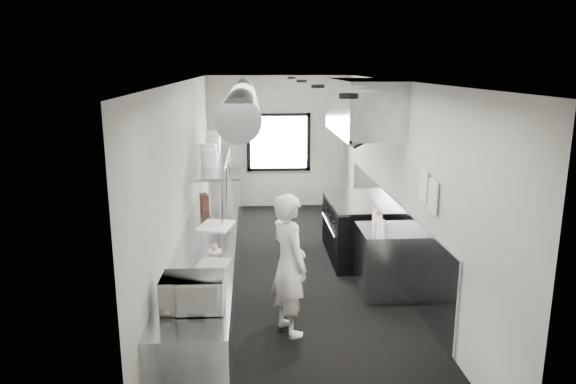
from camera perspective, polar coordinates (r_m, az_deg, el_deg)
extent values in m
cube|color=black|center=(7.96, 0.59, -8.85)|extent=(3.00, 8.00, 0.01)
cube|color=silver|center=(7.37, 0.64, 11.74)|extent=(3.00, 8.00, 0.01)
cube|color=#B7B7AE|center=(11.47, -1.02, 5.32)|extent=(3.00, 0.02, 2.80)
cube|color=#B7B7AE|center=(3.76, 5.67, -12.12)|extent=(3.00, 0.02, 2.80)
cube|color=#B7B7AE|center=(7.57, -10.78, 0.85)|extent=(0.02, 8.00, 2.80)
cube|color=#B7B7AE|center=(7.81, 11.65, 1.19)|extent=(0.02, 8.00, 2.80)
cube|color=#8E939B|center=(8.30, 10.69, -4.12)|extent=(0.03, 5.50, 1.10)
cylinder|color=gray|center=(7.76, -4.85, 9.93)|extent=(0.40, 6.40, 0.40)
cube|color=white|center=(11.43, -1.00, 5.30)|extent=(1.20, 0.03, 1.10)
cube|color=black|center=(11.39, -1.02, 8.18)|extent=(1.36, 0.03, 0.08)
cube|color=black|center=(11.55, -1.00, 2.48)|extent=(1.36, 0.03, 0.08)
cube|color=black|center=(11.44, -4.23, 5.26)|extent=(0.08, 0.03, 1.25)
cube|color=black|center=(11.50, 2.19, 5.34)|extent=(0.08, 0.03, 1.25)
cube|color=#8E939B|center=(8.24, 7.96, 9.01)|extent=(0.80, 2.20, 0.80)
cube|color=#8E939B|center=(8.21, 5.27, 6.33)|extent=(0.05, 2.20, 0.05)
cube|color=black|center=(8.26, 7.34, 6.66)|extent=(0.50, 2.10, 0.28)
cube|color=#8E939B|center=(7.33, -8.16, -7.22)|extent=(0.70, 6.00, 0.90)
cube|color=#8E939B|center=(8.49, -8.05, 3.34)|extent=(0.45, 3.00, 0.04)
cylinder|color=#8E939B|center=(7.18, -7.11, -1.17)|extent=(0.04, 0.04, 0.66)
cylinder|color=#8E939B|center=(8.54, -6.64, 1.19)|extent=(0.04, 0.04, 0.66)
cylinder|color=#8E939B|center=(9.91, -6.30, 2.90)|extent=(0.04, 0.04, 0.66)
cube|color=black|center=(8.60, 7.22, -4.05)|extent=(0.85, 1.60, 0.90)
cube|color=#8E939B|center=(8.47, 7.31, -1.01)|extent=(0.85, 1.60, 0.04)
cube|color=#8E939B|center=(8.53, 4.51, -4.13)|extent=(0.03, 1.55, 0.80)
cylinder|color=#8E939B|center=(8.50, 4.32, -3.49)|extent=(0.03, 1.30, 0.03)
cube|color=#8E939B|center=(7.33, 10.11, -7.29)|extent=(0.65, 0.80, 0.90)
cube|color=#8E939B|center=(10.86, -6.84, -0.34)|extent=(0.70, 1.20, 0.90)
cube|color=silver|center=(6.64, 14.24, 0.67)|extent=(0.02, 0.28, 0.38)
cube|color=silver|center=(6.32, 15.18, -0.47)|extent=(0.02, 0.28, 0.38)
imported|color=white|center=(6.09, 0.11, -7.71)|extent=(0.60, 0.71, 1.65)
imported|color=white|center=(4.89, -10.10, -10.50)|extent=(0.52, 0.40, 0.31)
cylinder|color=#AFBAAC|center=(5.12, -11.79, -10.78)|extent=(0.16, 0.16, 0.09)
cylinder|color=#AFBAAC|center=(5.20, -12.00, -10.28)|extent=(0.15, 0.15, 0.11)
cube|color=beige|center=(5.91, -8.01, -7.67)|extent=(0.41, 0.47, 0.01)
cylinder|color=white|center=(6.32, -7.84, -6.23)|extent=(0.21, 0.21, 0.01)
sphere|color=tan|center=(6.30, -7.86, -5.81)|extent=(0.08, 0.08, 0.08)
cube|color=white|center=(7.27, -7.70, -3.56)|extent=(0.52, 0.62, 0.02)
cube|color=#4E2A1B|center=(8.10, -8.91, -1.04)|extent=(0.16, 0.23, 0.23)
cylinder|color=white|center=(7.79, -8.29, 3.53)|extent=(0.27, 0.27, 0.25)
cylinder|color=white|center=(8.07, -8.48, 4.07)|extent=(0.24, 0.24, 0.31)
cylinder|color=white|center=(8.63, -8.05, 4.72)|extent=(0.23, 0.23, 0.32)
cylinder|color=white|center=(9.19, -7.96, 5.43)|extent=(0.26, 0.26, 0.38)
cylinder|color=white|center=(6.82, 10.25, -4.06)|extent=(0.08, 0.08, 0.19)
cylinder|color=white|center=(7.02, 10.04, -3.62)|extent=(0.07, 0.07, 0.17)
cylinder|color=white|center=(7.17, 9.70, -3.20)|extent=(0.08, 0.08, 0.18)
cylinder|color=white|center=(7.28, 9.80, -3.02)|extent=(0.06, 0.06, 0.16)
cylinder|color=white|center=(7.42, 9.23, -2.54)|extent=(0.09, 0.09, 0.20)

